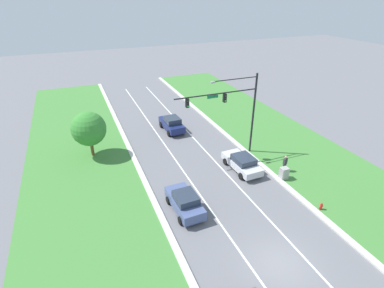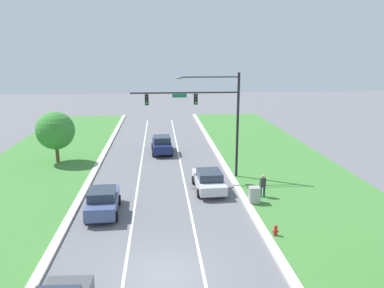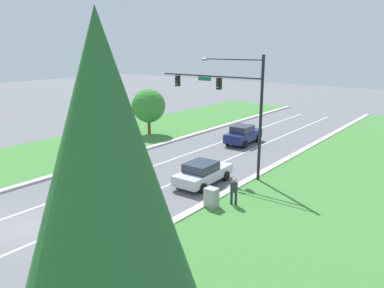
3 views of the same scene
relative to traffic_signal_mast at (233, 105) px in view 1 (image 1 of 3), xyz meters
name	(u,v)px [view 1 (image 1 of 3)]	position (x,y,z in m)	size (l,w,h in m)	color
ground_plane	(279,264)	(-3.74, -13.34, -5.59)	(160.00, 160.00, 0.00)	slate
curb_strip_right	(347,238)	(1.91, -13.34, -5.52)	(0.50, 90.00, 0.15)	beige
lane_stripe_inner_left	(255,273)	(-5.54, -13.34, -5.59)	(0.14, 81.00, 0.01)	white
lane_stripe_inner_right	(302,255)	(-1.94, -13.34, -5.59)	(0.14, 81.00, 0.01)	white
traffic_signal_mast	(233,105)	(0.00, 0.00, 0.00)	(8.41, 0.41, 8.40)	black
silver_sedan	(242,163)	(-0.28, -2.80, -4.81)	(2.20, 4.64, 1.53)	silver
navy_sedan	(172,124)	(-3.59, 8.13, -4.70)	(2.17, 4.49, 1.78)	navy
slate_blue_sedan	(185,202)	(-7.42, -6.30, -4.76)	(2.10, 4.26, 1.67)	#475684
utility_cabinet	(284,174)	(2.40, -5.63, -5.00)	(0.70, 0.60, 1.19)	#9E9E99
pedestrian	(285,163)	(3.25, -4.61, -4.66)	(0.42, 0.30, 1.69)	#232842
fire_hydrant	(321,207)	(2.42, -10.26, -5.25)	(0.34, 0.20, 0.70)	red
oak_near_left_tree	(89,129)	(-13.15, 5.39, -2.55)	(3.44, 3.44, 4.77)	brown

